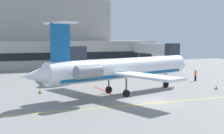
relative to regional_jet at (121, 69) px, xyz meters
The scene contains 11 objects.
ground 6.40m from the regional_jet, 73.80° to the right, with size 120.00×120.00×0.11m.
terminal_building 43.38m from the regional_jet, 94.28° to the left, with size 59.39×15.82×17.25m.
jet_bridge_west 22.83m from the regional_jet, 95.29° to the left, with size 2.40×22.68×5.98m.
jet_bridge_east 31.59m from the regional_jet, 52.78° to the left, with size 2.40×17.91×6.27m.
regional_jet is the anchor object (origin of this frame).
baggage_tug 29.87m from the regional_jet, 47.88° to the left, with size 2.70×3.94×1.92m.
pushback_tractor 23.45m from the regional_jet, 52.50° to the left, with size 3.85×4.14×1.98m.
marshaller 18.39m from the regional_jet, 22.58° to the left, with size 0.83×0.34×1.93m.
safety_cone_alpha 14.74m from the regional_jet, ahead, with size 0.47×0.47×0.55m.
safety_cone_bravo 9.34m from the regional_jet, 20.37° to the left, with size 0.47×0.47×0.55m.
safety_cone_charlie 11.17m from the regional_jet, 153.84° to the left, with size 0.47×0.47×0.55m.
Camera 1 is at (-16.74, -30.71, 7.17)m, focal length 48.94 mm.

